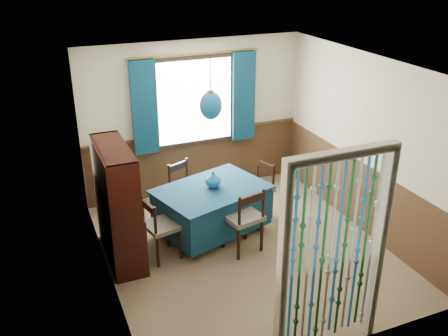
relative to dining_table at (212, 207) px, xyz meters
name	(u,v)px	position (x,y,z in m)	size (l,w,h in m)	color
floor	(245,249)	(0.26, -0.57, -0.42)	(4.00, 4.00, 0.00)	brown
ceiling	(249,66)	(0.26, -0.57, 2.08)	(4.00, 4.00, 0.00)	silver
wall_back	(194,119)	(0.26, 1.43, 0.83)	(3.60, 3.60, 0.00)	beige
wall_front	(338,246)	(0.26, -2.57, 0.83)	(3.60, 3.60, 0.00)	beige
wall_left	(103,190)	(-1.54, -0.57, 0.83)	(4.00, 4.00, 0.00)	beige
wall_right	(365,145)	(2.06, -0.57, 0.83)	(4.00, 4.00, 0.00)	beige
wainscot_back	(195,162)	(0.26, 1.41, 0.08)	(3.60, 3.60, 0.00)	#422C19
wainscot_front	(330,310)	(0.26, -2.56, 0.08)	(3.60, 3.60, 0.00)	#422C19
wainscot_left	(110,245)	(-1.53, -0.57, 0.08)	(4.00, 4.00, 0.00)	#422C19
wainscot_right	(358,194)	(2.04, -0.57, 0.08)	(4.00, 4.00, 0.00)	#422C19
window	(195,101)	(0.26, 1.38, 1.13)	(1.32, 0.12, 1.42)	black
doorway	(333,260)	(0.26, -2.51, 0.63)	(1.16, 0.12, 2.18)	silver
dining_table	(212,207)	(0.00, 0.00, 0.00)	(1.72, 1.41, 0.71)	#0E3248
chair_near	(244,218)	(0.23, -0.58, 0.08)	(0.54, 0.52, 0.93)	black
chair_far	(185,189)	(-0.19, 0.62, 0.04)	(0.55, 0.54, 0.86)	black
chair_left	(160,226)	(-0.84, -0.31, 0.05)	(0.49, 0.50, 0.87)	black
chair_right	(258,188)	(0.81, 0.20, 0.05)	(0.51, 0.52, 0.87)	black
sideboard	(119,220)	(-1.31, -0.09, 0.13)	(0.42, 1.19, 1.55)	black
pendant_lamp	(211,105)	(0.00, 0.00, 1.48)	(0.30, 0.30, 0.78)	olive
vase_table	(213,180)	(0.04, 0.04, 0.40)	(0.21, 0.21, 0.22)	#14548B
bowl_shelf	(126,192)	(-1.25, -0.40, 0.67)	(0.20, 0.20, 0.05)	beige
vase_sideboard	(116,185)	(-1.25, 0.25, 0.46)	(0.19, 0.19, 0.20)	beige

